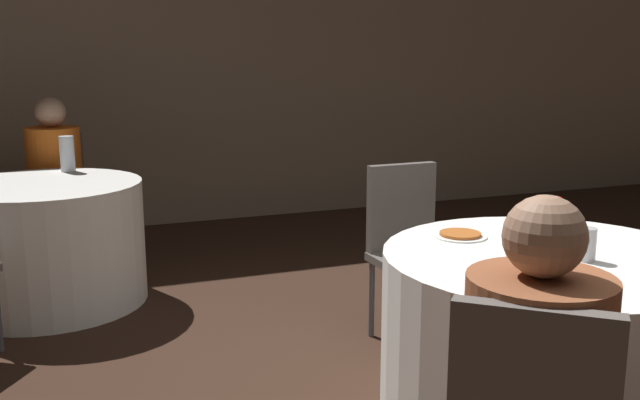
{
  "coord_description": "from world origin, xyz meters",
  "views": [
    {
      "loc": [
        -1.63,
        -1.97,
        1.46
      ],
      "look_at": [
        -0.51,
        0.92,
        0.82
      ],
      "focal_mm": 40.0,
      "sensor_mm": 36.0,
      "label": 1
    }
  ],
  "objects_px": {
    "chair_near_north": "(409,237)",
    "soda_can_red": "(553,211)",
    "pizza_plate_near": "(460,235)",
    "person_orange_shirt": "(55,180)",
    "table_far": "(48,243)",
    "soda_can_silver": "(587,245)",
    "person_floral_shirt": "(535,392)",
    "soda_can_blue": "(518,242)",
    "chair_far_north": "(57,185)",
    "bottle_far": "(67,154)",
    "table_near": "(545,345)"
  },
  "relations": [
    {
      "from": "table_far",
      "to": "bottle_far",
      "type": "xyz_separation_m",
      "value": [
        0.15,
        0.39,
        0.48
      ]
    },
    {
      "from": "table_far",
      "to": "table_near",
      "type": "bearing_deg",
      "value": -52.34
    },
    {
      "from": "chair_near_north",
      "to": "person_orange_shirt",
      "type": "xyz_separation_m",
      "value": [
        -1.66,
        2.06,
        0.06
      ]
    },
    {
      "from": "chair_far_north",
      "to": "person_orange_shirt",
      "type": "height_order",
      "value": "person_orange_shirt"
    },
    {
      "from": "person_floral_shirt",
      "to": "pizza_plate_near",
      "type": "relative_size",
      "value": 5.13
    },
    {
      "from": "table_near",
      "to": "table_far",
      "type": "distance_m",
      "value": 2.89
    },
    {
      "from": "soda_can_blue",
      "to": "bottle_far",
      "type": "bearing_deg",
      "value": 118.59
    },
    {
      "from": "chair_near_north",
      "to": "pizza_plate_near",
      "type": "distance_m",
      "value": 0.73
    },
    {
      "from": "chair_near_north",
      "to": "bottle_far",
      "type": "distance_m",
      "value": 2.29
    },
    {
      "from": "chair_far_north",
      "to": "soda_can_blue",
      "type": "relative_size",
      "value": 7.43
    },
    {
      "from": "table_near",
      "to": "person_floral_shirt",
      "type": "distance_m",
      "value": 0.91
    },
    {
      "from": "chair_far_north",
      "to": "soda_can_blue",
      "type": "distance_m",
      "value": 3.61
    },
    {
      "from": "bottle_far",
      "to": "table_far",
      "type": "bearing_deg",
      "value": -111.62
    },
    {
      "from": "table_near",
      "to": "soda_can_silver",
      "type": "distance_m",
      "value": 0.44
    },
    {
      "from": "person_orange_shirt",
      "to": "person_floral_shirt",
      "type": "xyz_separation_m",
      "value": [
        1.12,
        -3.78,
        -0.02
      ]
    },
    {
      "from": "table_far",
      "to": "person_floral_shirt",
      "type": "bearing_deg",
      "value": -68.13
    },
    {
      "from": "person_orange_shirt",
      "to": "chair_far_north",
      "type": "bearing_deg",
      "value": -90.0
    },
    {
      "from": "chair_near_north",
      "to": "soda_can_red",
      "type": "xyz_separation_m",
      "value": [
        0.36,
        -0.65,
        0.24
      ]
    },
    {
      "from": "chair_far_north",
      "to": "person_floral_shirt",
      "type": "relative_size",
      "value": 0.8
    },
    {
      "from": "chair_near_north",
      "to": "bottle_far",
      "type": "bearing_deg",
      "value": -47.95
    },
    {
      "from": "person_orange_shirt",
      "to": "soda_can_silver",
      "type": "xyz_separation_m",
      "value": [
        1.76,
        -3.22,
        0.18
      ]
    },
    {
      "from": "table_far",
      "to": "chair_near_north",
      "type": "relative_size",
      "value": 1.23
    },
    {
      "from": "chair_far_north",
      "to": "soda_can_silver",
      "type": "bearing_deg",
      "value": 122.29
    },
    {
      "from": "table_near",
      "to": "pizza_plate_near",
      "type": "height_order",
      "value": "pizza_plate_near"
    },
    {
      "from": "table_far",
      "to": "soda_can_red",
      "type": "height_order",
      "value": "soda_can_red"
    },
    {
      "from": "chair_far_north",
      "to": "soda_can_red",
      "type": "relative_size",
      "value": 7.43
    },
    {
      "from": "bottle_far",
      "to": "chair_far_north",
      "type": "bearing_deg",
      "value": 96.79
    },
    {
      "from": "pizza_plate_near",
      "to": "soda_can_red",
      "type": "bearing_deg",
      "value": 4.72
    },
    {
      "from": "person_floral_shirt",
      "to": "soda_can_silver",
      "type": "relative_size",
      "value": 9.25
    },
    {
      "from": "table_near",
      "to": "pizza_plate_near",
      "type": "bearing_deg",
      "value": 116.82
    },
    {
      "from": "chair_near_north",
      "to": "soda_can_silver",
      "type": "bearing_deg",
      "value": 92.82
    },
    {
      "from": "table_near",
      "to": "chair_near_north",
      "type": "bearing_deg",
      "value": 91.96
    },
    {
      "from": "person_floral_shirt",
      "to": "chair_far_north",
      "type": "bearing_deg",
      "value": 146.56
    },
    {
      "from": "soda_can_red",
      "to": "chair_far_north",
      "type": "bearing_deg",
      "value": 124.94
    },
    {
      "from": "person_orange_shirt",
      "to": "soda_can_red",
      "type": "distance_m",
      "value": 3.39
    },
    {
      "from": "soda_can_red",
      "to": "pizza_plate_near",
      "type": "bearing_deg",
      "value": -175.28
    },
    {
      "from": "table_far",
      "to": "soda_can_blue",
      "type": "distance_m",
      "value": 2.83
    },
    {
      "from": "chair_far_north",
      "to": "table_near",
      "type": "bearing_deg",
      "value": 122.28
    },
    {
      "from": "table_far",
      "to": "person_floral_shirt",
      "type": "xyz_separation_m",
      "value": [
        1.19,
        -2.96,
        0.22
      ]
    },
    {
      "from": "soda_can_blue",
      "to": "table_far",
      "type": "bearing_deg",
      "value": 125.15
    },
    {
      "from": "chair_far_north",
      "to": "soda_can_red",
      "type": "distance_m",
      "value": 3.51
    },
    {
      "from": "person_orange_shirt",
      "to": "person_floral_shirt",
      "type": "bearing_deg",
      "value": 111.45
    },
    {
      "from": "table_near",
      "to": "table_far",
      "type": "bearing_deg",
      "value": 127.66
    },
    {
      "from": "bottle_far",
      "to": "person_orange_shirt",
      "type": "bearing_deg",
      "value": 100.96
    },
    {
      "from": "person_floral_shirt",
      "to": "table_far",
      "type": "bearing_deg",
      "value": 152.74
    },
    {
      "from": "chair_near_north",
      "to": "table_far",
      "type": "bearing_deg",
      "value": -37.71
    },
    {
      "from": "table_far",
      "to": "chair_near_north",
      "type": "height_order",
      "value": "chair_near_north"
    },
    {
      "from": "soda_can_blue",
      "to": "chair_near_north",
      "type": "bearing_deg",
      "value": 83.51
    },
    {
      "from": "person_floral_shirt",
      "to": "soda_can_silver",
      "type": "height_order",
      "value": "person_floral_shirt"
    },
    {
      "from": "pizza_plate_near",
      "to": "soda_can_blue",
      "type": "xyz_separation_m",
      "value": [
        0.02,
        -0.35,
        0.05
      ]
    }
  ]
}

